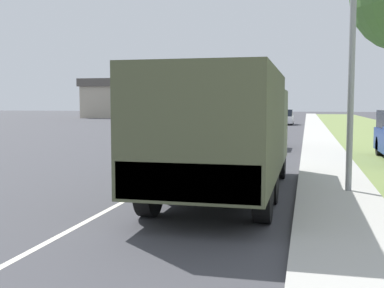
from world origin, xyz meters
TOP-DOWN VIEW (x-y plane):
  - ground_plane at (0.00, 40.00)m, footprint 180.00×180.00m
  - lane_centre_stripe at (0.00, 40.00)m, footprint 0.12×120.00m
  - sidewalk_right at (4.50, 40.00)m, footprint 1.80×120.00m
  - grass_strip_right at (8.90, 40.00)m, footprint 7.00×120.00m
  - military_truck at (2.02, 12.14)m, footprint 2.42×7.82m
  - car_nearest_ahead at (1.47, 24.05)m, footprint 1.81×4.89m
  - car_second_ahead at (-1.88, 34.35)m, footprint 1.80×4.68m
  - car_third_ahead at (1.58, 50.51)m, footprint 1.72×4.63m
  - car_fourth_ahead at (-1.97, 62.59)m, footprint 1.90×4.45m
  - building_distant at (-20.48, 72.22)m, footprint 16.45×13.77m

SIDE VIEW (x-z plane):
  - ground_plane at x=0.00m, z-range 0.00..0.00m
  - lane_centre_stripe at x=0.00m, z-range 0.00..0.00m
  - grass_strip_right at x=8.90m, z-range 0.00..0.02m
  - sidewalk_right at x=4.50m, z-range 0.00..0.12m
  - car_second_ahead at x=-1.88m, z-range -0.07..1.40m
  - car_nearest_ahead at x=1.47m, z-range -0.07..1.40m
  - car_third_ahead at x=1.58m, z-range -0.07..1.43m
  - car_fourth_ahead at x=-1.97m, z-range -0.08..1.47m
  - military_truck at x=2.02m, z-range 0.18..2.95m
  - building_distant at x=-20.48m, z-range 0.04..5.76m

